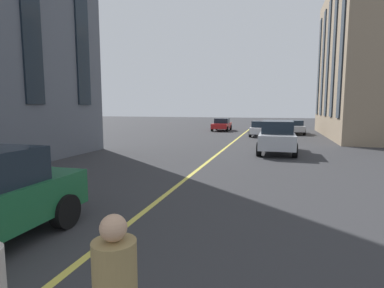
{
  "coord_description": "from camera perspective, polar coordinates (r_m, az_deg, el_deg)",
  "views": [
    {
      "loc": [
        1.12,
        -3.22,
        2.67
      ],
      "look_at": [
        10.15,
        -0.69,
        1.53
      ],
      "focal_mm": 28.48,
      "sensor_mm": 36.0,
      "label": 1
    }
  ],
  "objects": [
    {
      "name": "car_silver_far",
      "position": [
        18.53,
        15.65,
        1.39
      ],
      "size": [
        4.7,
        2.14,
        1.88
      ],
      "color": "#B7BABF",
      "rests_on": "ground_plane"
    },
    {
      "name": "car_white_mid",
      "position": [
        28.87,
        12.73,
        2.84
      ],
      "size": [
        3.9,
        1.89,
        1.4
      ],
      "color": "silver",
      "rests_on": "ground_plane"
    },
    {
      "name": "car_silver_oncoming",
      "position": [
        32.34,
        18.6,
        3.07
      ],
      "size": [
        4.4,
        1.95,
        1.37
      ],
      "color": "#B7BABF",
      "rests_on": "ground_plane"
    },
    {
      "name": "car_red_near",
      "position": [
        34.89,
        5.6,
        3.65
      ],
      "size": [
        3.9,
        1.89,
        1.4
      ],
      "color": "#B21E1E",
      "rests_on": "ground_plane"
    },
    {
      "name": "lane_centre_line",
      "position": [
        19.34,
        5.89,
        -1.04
      ],
      "size": [
        80.0,
        0.16,
        0.01
      ],
      "color": "#D8C64C",
      "rests_on": "ground_plane"
    }
  ]
}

